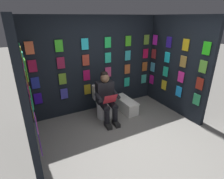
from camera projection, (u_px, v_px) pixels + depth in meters
The scene contains 7 objects.
ground_plane at pixel (139, 149), 3.40m from camera, with size 30.00×30.00×0.00m, color gray.
display_wall_back at pixel (96, 65), 4.57m from camera, with size 3.50×0.14×2.38m.
display_wall_left at pixel (176, 66), 4.49m from camera, with size 0.14×1.93×2.38m.
display_wall_right at pixel (23, 91), 2.98m from camera, with size 0.14×1.93×2.38m.
toilet at pixel (103, 104), 4.46m from camera, with size 0.42×0.57×0.77m.
person_reading at pixel (107, 97), 4.16m from camera, with size 0.54×0.70×1.19m.
comic_longbox_near at pixel (126, 105), 4.76m from camera, with size 0.32×0.82×0.33m.
Camera 1 is at (1.72, 2.16, 2.34)m, focal length 28.77 mm.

